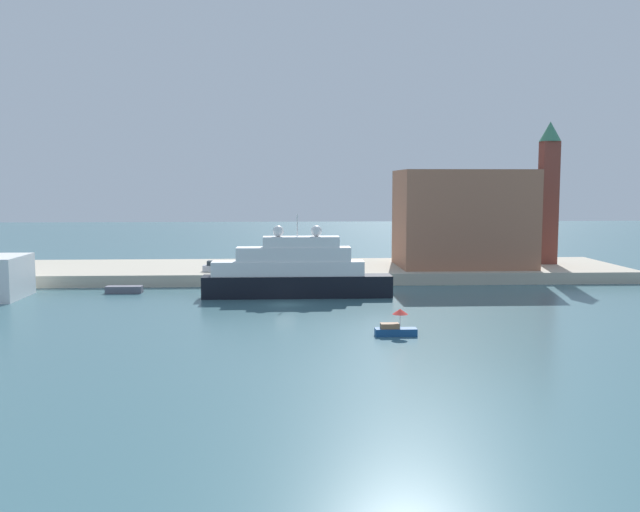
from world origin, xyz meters
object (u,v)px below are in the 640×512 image
object	(u,v)px
work_barge	(124,289)
bell_tower	(549,188)
small_motorboat	(396,327)
person_figure	(252,267)
harbor_building	(463,218)
parked_car	(217,267)
mooring_bollard	(297,271)
large_yacht	(295,273)

from	to	relation	value
work_barge	bell_tower	distance (m)	70.28
small_motorboat	person_figure	size ratio (longest dim) A/B	2.42
work_barge	person_figure	world-z (taller)	person_figure
harbor_building	person_figure	bearing A→B (deg)	-169.30
parked_car	bell_tower	bearing A→B (deg)	8.06
parked_car	harbor_building	bearing A→B (deg)	6.91
bell_tower	mooring_bollard	world-z (taller)	bell_tower
large_yacht	person_figure	xyz separation A→B (m)	(-6.36, 13.13, -0.73)
work_barge	parked_car	size ratio (longest dim) A/B	1.13
work_barge	harbor_building	distance (m)	54.24
small_motorboat	work_barge	xyz separation A→B (m)	(-33.43, 29.64, -0.41)
large_yacht	parked_car	bearing A→B (deg)	128.54
person_figure	small_motorboat	bearing A→B (deg)	-67.02
person_figure	mooring_bollard	size ratio (longest dim) A/B	2.07
work_barge	mooring_bollard	size ratio (longest dim) A/B	6.00
large_yacht	harbor_building	size ratio (longest dim) A/B	1.20
work_barge	harbor_building	xyz separation A→B (m)	(51.42, 14.67, 9.10)
small_motorboat	mooring_bollard	world-z (taller)	small_motorboat
person_figure	parked_car	bearing A→B (deg)	163.07
harbor_building	bell_tower	bearing A→B (deg)	11.00
mooring_bollard	small_motorboat	bearing A→B (deg)	-75.64
small_motorboat	work_barge	distance (m)	44.68
parked_car	mooring_bollard	size ratio (longest dim) A/B	5.30
large_yacht	parked_car	distance (m)	18.91
work_barge	mooring_bollard	xyz separation A→B (m)	(24.21, 6.36, 1.71)
small_motorboat	bell_tower	distance (m)	59.31
small_motorboat	harbor_building	xyz separation A→B (m)	(17.99, 44.31, 8.69)
large_yacht	work_barge	size ratio (longest dim) A/B	5.09
large_yacht	mooring_bollard	bearing A→B (deg)	87.54
small_motorboat	parked_car	size ratio (longest dim) A/B	0.95
large_yacht	bell_tower	size ratio (longest dim) A/B	1.07
bell_tower	mooring_bollard	distance (m)	45.53
person_figure	bell_tower	bearing A→B (deg)	10.79
harbor_building	person_figure	distance (m)	35.36
small_motorboat	mooring_bollard	xyz separation A→B (m)	(-9.22, 36.00, 1.30)
work_barge	parked_car	xyz separation A→B (m)	(11.96, 9.89, 1.98)
small_motorboat	bell_tower	size ratio (longest dim) A/B	0.18
work_barge	bell_tower	world-z (taller)	bell_tower
bell_tower	parked_car	size ratio (longest dim) A/B	5.39
bell_tower	person_figure	size ratio (longest dim) A/B	13.78
large_yacht	bell_tower	distance (m)	49.68
mooring_bollard	bell_tower	bearing A→B (deg)	14.88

